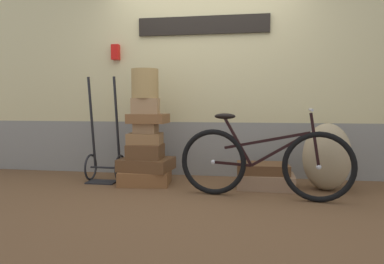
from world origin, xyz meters
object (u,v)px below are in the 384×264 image
object	(u,v)px
suitcase_2	(145,151)
suitcase_1	(147,164)
suitcase_0	(145,177)
suitcase_4	(146,128)
suitcase_5	(148,118)
luggage_trolley	(105,159)
bicycle	(263,162)
suitcase_3	(145,139)
wicker_basket	(145,84)
suitcase_8	(263,168)
suitcase_6	(146,106)
suitcase_7	(266,181)
burlap_sack	(327,157)

from	to	relation	value
suitcase_2	suitcase_1	bearing A→B (deg)	79.59
suitcase_0	suitcase_4	distance (m)	0.59
suitcase_1	suitcase_5	size ratio (longest dim) A/B	1.35
luggage_trolley	bicycle	world-z (taller)	luggage_trolley
suitcase_3	luggage_trolley	size ratio (longest dim) A/B	0.31
suitcase_0	wicker_basket	size ratio (longest dim) A/B	1.69
suitcase_2	suitcase_4	size ratio (longest dim) A/B	1.54
suitcase_8	suitcase_3	bearing A→B (deg)	178.46
suitcase_2	suitcase_0	bearing A→B (deg)	122.09
suitcase_3	suitcase_6	xyz separation A→B (m)	(0.02, -0.03, 0.39)
suitcase_6	luggage_trolley	bearing A→B (deg)	167.07
wicker_basket	suitcase_3	bearing A→B (deg)	134.92
suitcase_1	suitcase_4	distance (m)	0.43
suitcase_5	suitcase_7	size ratio (longest dim) A/B	0.70
luggage_trolley	bicycle	xyz separation A→B (m)	(1.90, -0.49, 0.09)
suitcase_1	suitcase_2	size ratio (longest dim) A/B	1.49
suitcase_1	wicker_basket	distance (m)	0.96
bicycle	suitcase_6	bearing A→B (deg)	162.48
suitcase_5	suitcase_8	xyz separation A→B (m)	(1.35, -0.01, -0.56)
suitcase_6	suitcase_7	size ratio (longest dim) A/B	0.49
suitcase_6	suitcase_7	xyz separation A→B (m)	(1.40, 0.01, -0.85)
suitcase_0	bicycle	xyz separation A→B (m)	(1.36, -0.42, 0.28)
suitcase_1	suitcase_3	xyz separation A→B (m)	(-0.02, 0.01, 0.31)
suitcase_7	suitcase_5	bearing A→B (deg)	-179.13
suitcase_7	suitcase_4	bearing A→B (deg)	-178.83
burlap_sack	suitcase_0	bearing A→B (deg)	-179.43
luggage_trolley	suitcase_7	bearing A→B (deg)	-1.60
suitcase_7	suitcase_8	world-z (taller)	suitcase_8
suitcase_3	bicycle	bearing A→B (deg)	-22.00
burlap_sack	suitcase_2	bearing A→B (deg)	-179.24
suitcase_7	suitcase_8	distance (m)	0.14
suitcase_4	suitcase_8	distance (m)	1.45
suitcase_5	wicker_basket	distance (m)	0.41
suitcase_3	suitcase_4	size ratio (longest dim) A/B	1.51
suitcase_1	burlap_sack	size ratio (longest dim) A/B	0.80
suitcase_0	suitcase_1	xyz separation A→B (m)	(0.01, 0.02, 0.15)
suitcase_0	suitcase_2	xyz separation A→B (m)	(0.00, -0.01, 0.31)
suitcase_2	burlap_sack	world-z (taller)	burlap_sack
suitcase_5	suitcase_8	distance (m)	1.46
suitcase_2	bicycle	world-z (taller)	bicycle
suitcase_4	suitcase_7	size ratio (longest dim) A/B	0.41
suitcase_0	suitcase_8	bearing A→B (deg)	-4.25
suitcase_6	luggage_trolley	xyz separation A→B (m)	(-0.55, 0.06, -0.65)
suitcase_8	luggage_trolley	bearing A→B (deg)	177.31
suitcase_1	suitcase_8	world-z (taller)	suitcase_1
suitcase_1	luggage_trolley	size ratio (longest dim) A/B	0.46
suitcase_4	suitcase_6	size ratio (longest dim) A/B	0.85
suitcase_7	burlap_sack	size ratio (longest dim) A/B	0.85
suitcase_6	bicycle	size ratio (longest dim) A/B	0.18
suitcase_7	wicker_basket	world-z (taller)	wicker_basket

